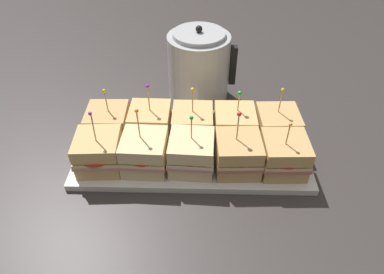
% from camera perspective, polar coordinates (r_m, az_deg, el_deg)
% --- Properties ---
extents(ground_plane, '(6.00, 6.00, 0.00)m').
position_cam_1_polar(ground_plane, '(0.92, 0.00, -3.05)').
color(ground_plane, '#383333').
extents(serving_platter, '(0.61, 0.26, 0.02)m').
position_cam_1_polar(serving_platter, '(0.92, 0.00, -2.65)').
color(serving_platter, white).
rests_on(serving_platter, ground_plane).
extents(sandwich_front_far_left, '(0.12, 0.12, 0.17)m').
position_cam_1_polar(sandwich_front_far_left, '(0.87, -15.25, -2.43)').
color(sandwich_front_far_left, tan).
rests_on(sandwich_front_far_left, serving_platter).
extents(sandwich_front_left, '(0.12, 0.12, 0.17)m').
position_cam_1_polar(sandwich_front_left, '(0.85, -7.89, -2.57)').
color(sandwich_front_left, beige).
rests_on(sandwich_front_left, serving_platter).
extents(sandwich_front_center, '(0.12, 0.12, 0.16)m').
position_cam_1_polar(sandwich_front_center, '(0.84, -0.06, -2.70)').
color(sandwich_front_center, beige).
rests_on(sandwich_front_center, serving_platter).
extents(sandwich_front_right, '(0.12, 0.12, 0.17)m').
position_cam_1_polar(sandwich_front_right, '(0.84, 7.67, -2.84)').
color(sandwich_front_right, tan).
rests_on(sandwich_front_right, serving_platter).
extents(sandwich_front_far_right, '(0.12, 0.12, 0.15)m').
position_cam_1_polar(sandwich_front_far_right, '(0.86, 15.07, -2.92)').
color(sandwich_front_far_right, tan).
rests_on(sandwich_front_far_right, serving_platter).
extents(sandwich_back_far_left, '(0.11, 0.11, 0.15)m').
position_cam_1_polar(sandwich_back_far_left, '(0.96, -13.76, 2.22)').
color(sandwich_back_far_left, tan).
rests_on(sandwich_back_far_left, serving_platter).
extents(sandwich_back_left, '(0.11, 0.11, 0.17)m').
position_cam_1_polar(sandwich_back_left, '(0.93, -6.94, 2.28)').
color(sandwich_back_left, tan).
rests_on(sandwich_back_left, serving_platter).
extents(sandwich_back_center, '(0.11, 0.11, 0.16)m').
position_cam_1_polar(sandwich_back_center, '(0.93, 0.12, 2.13)').
color(sandwich_back_center, tan).
rests_on(sandwich_back_center, serving_platter).
extents(sandwich_back_right, '(0.11, 0.11, 0.15)m').
position_cam_1_polar(sandwich_back_right, '(0.93, 7.09, 2.05)').
color(sandwich_back_right, tan).
rests_on(sandwich_back_right, serving_platter).
extents(sandwich_back_far_right, '(0.12, 0.12, 0.16)m').
position_cam_1_polar(sandwich_back_far_right, '(0.95, 13.98, 1.83)').
color(sandwich_back_far_right, tan).
rests_on(sandwich_back_far_right, serving_platter).
extents(kettle_steel, '(0.21, 0.19, 0.24)m').
position_cam_1_polar(kettle_steel, '(1.09, 1.13, 11.65)').
color(kettle_steel, '#B7BABF').
rests_on(kettle_steel, ground_plane).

